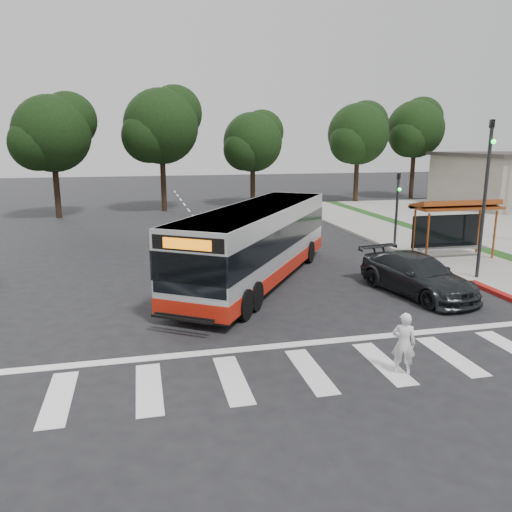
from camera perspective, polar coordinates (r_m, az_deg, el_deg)
name	(u,v)px	position (r m, az deg, el deg)	size (l,w,h in m)	color
ground	(263,308)	(17.43, 0.79, -5.98)	(140.00, 140.00, 0.00)	black
sidewalk_east	(422,246)	(28.84, 18.45, 1.11)	(4.00, 40.00, 0.12)	gray
curb_east	(389,247)	(27.85, 14.94, 0.97)	(0.30, 40.00, 0.15)	#9E9991
crosswalk_ladder	(310,371)	(12.99, 6.25, -12.91)	(18.00, 2.60, 0.01)	silver
bus_shelter	(455,212)	(25.98, 21.75, 4.74)	(4.20, 1.60, 2.86)	brown
traffic_signal_ne_tall	(486,187)	(22.22, 24.80, 7.19)	(0.18, 0.37, 6.50)	black
traffic_signal_ne_short	(397,202)	(28.19, 15.84, 6.01)	(0.18, 0.37, 4.00)	black
tree_ne_a	(359,133)	(48.42, 11.64, 13.59)	(6.16, 5.74, 9.30)	black
tree_ne_b	(416,128)	(53.44, 17.79, 13.74)	(6.16, 5.74, 10.02)	black
tree_north_a	(162,125)	(42.13, -10.69, 14.48)	(6.60, 6.15, 10.17)	black
tree_north_b	(253,141)	(45.19, -0.32, 12.99)	(5.72, 5.33, 8.43)	black
tree_north_c	(53,132)	(40.50, -22.19, 12.95)	(6.16, 5.74, 9.30)	black
transit_bus	(257,244)	(20.42, 0.14, 1.35)	(2.59, 11.94, 3.09)	#B6B8BB
pedestrian	(404,343)	(13.00, 16.52, -9.56)	(0.58, 0.38, 1.60)	white
dark_sedan	(417,275)	(19.76, 17.95, -2.07)	(2.09, 5.15, 1.49)	black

